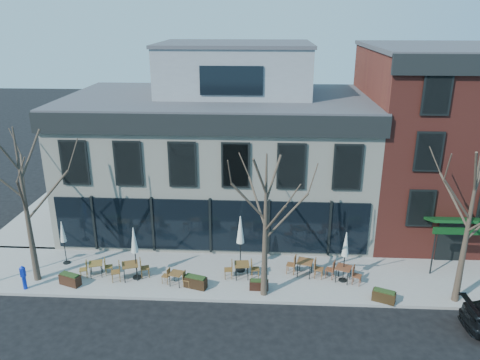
{
  "coord_description": "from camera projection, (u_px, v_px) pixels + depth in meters",
  "views": [
    {
      "loc": [
        2.91,
        -23.28,
        12.9
      ],
      "look_at": [
        1.52,
        2.0,
        3.85
      ],
      "focal_mm": 35.0,
      "sensor_mm": 36.0,
      "label": 1
    }
  ],
  "objects": [
    {
      "name": "ground",
      "position": [
        211.0,
        256.0,
        26.38
      ],
      "size": [
        120.0,
        120.0,
        0.0
      ],
      "primitive_type": "plane",
      "color": "black",
      "rests_on": "ground"
    },
    {
      "name": "sidewalk_side",
      "position": [
        60.0,
        208.0,
        32.58
      ],
      "size": [
        4.5,
        12.0,
        0.15
      ],
      "primitive_type": "cube",
      "color": "gray",
      "rests_on": "ground"
    },
    {
      "name": "planter_1",
      "position": [
        196.0,
        282.0,
        22.95
      ],
      "size": [
        1.19,
        0.76,
        0.62
      ],
      "color": "black",
      "rests_on": "sidewalk_front"
    },
    {
      "name": "sidewalk_front",
      "position": [
        269.0,
        276.0,
        24.16
      ],
      "size": [
        33.5,
        4.7,
        0.15
      ],
      "primitive_type": "cube",
      "color": "gray",
      "rests_on": "ground"
    },
    {
      "name": "umbrella_1",
      "position": [
        134.0,
        243.0,
        23.2
      ],
      "size": [
        0.45,
        0.45,
        2.83
      ],
      "color": "black",
      "rests_on": "sidewalk_front"
    },
    {
      "name": "tree_right",
      "position": [
        469.0,
        225.0,
        20.74
      ],
      "size": [
        3.72,
        3.77,
        7.48
      ],
      "color": "#382B21",
      "rests_on": "sidewalk_front"
    },
    {
      "name": "cafe_set_5",
      "position": [
        343.0,
        272.0,
        23.44
      ],
      "size": [
        1.87,
        1.14,
        0.97
      ],
      "color": "brown",
      "rests_on": "sidewalk_front"
    },
    {
      "name": "cafe_set_1",
      "position": [
        130.0,
        269.0,
        23.64
      ],
      "size": [
        1.99,
        1.09,
        1.03
      ],
      "color": "brown",
      "rests_on": "sidewalk_front"
    },
    {
      "name": "call_box",
      "position": [
        24.0,
        277.0,
        22.71
      ],
      "size": [
        0.25,
        0.25,
        1.28
      ],
      "color": "#0D27AE",
      "rests_on": "sidewalk_front"
    },
    {
      "name": "tree_mid",
      "position": [
        266.0,
        225.0,
        21.28
      ],
      "size": [
        3.5,
        3.55,
        7.04
      ],
      "color": "#382B21",
      "rests_on": "sidewalk_front"
    },
    {
      "name": "planter_3",
      "position": [
        384.0,
        296.0,
        21.84
      ],
      "size": [
        1.13,
        0.8,
        0.59
      ],
      "color": "#302110",
      "rests_on": "sidewalk_front"
    },
    {
      "name": "cafe_set_0",
      "position": [
        96.0,
        268.0,
        23.95
      ],
      "size": [
        1.73,
        0.88,
        0.89
      ],
      "color": "brown",
      "rests_on": "sidewalk_front"
    },
    {
      "name": "planter_2",
      "position": [
        259.0,
        285.0,
        22.81
      ],
      "size": [
        0.93,
        0.38,
        0.52
      ],
      "color": "black",
      "rests_on": "sidewalk_front"
    },
    {
      "name": "umbrella_0",
      "position": [
        63.0,
        234.0,
        24.71
      ],
      "size": [
        0.39,
        0.39,
        2.47
      ],
      "color": "black",
      "rests_on": "sidewalk_front"
    },
    {
      "name": "cafe_set_2",
      "position": [
        176.0,
        277.0,
        23.14
      ],
      "size": [
        1.6,
        0.77,
        0.82
      ],
      "color": "brown",
      "rests_on": "sidewalk_front"
    },
    {
      "name": "umbrella_4",
      "position": [
        345.0,
        247.0,
        22.99
      ],
      "size": [
        0.43,
        0.43,
        2.7
      ],
      "color": "black",
      "rests_on": "sidewalk_front"
    },
    {
      "name": "cafe_set_3",
      "position": [
        242.0,
        269.0,
        23.75
      ],
      "size": [
        1.87,
        0.81,
        0.97
      ],
      "color": "brown",
      "rests_on": "sidewalk_front"
    },
    {
      "name": "tree_corner",
      "position": [
        26.0,
        205.0,
        22.37
      ],
      "size": [
        3.93,
        3.98,
        7.92
      ],
      "color": "#382B21",
      "rests_on": "sidewalk_front"
    },
    {
      "name": "planter_0",
      "position": [
        70.0,
        279.0,
        23.19
      ],
      "size": [
        1.16,
        0.78,
        0.6
      ],
      "color": "black",
      "rests_on": "sidewalk_front"
    },
    {
      "name": "umbrella_2",
      "position": [
        240.0,
        233.0,
        23.83
      ],
      "size": [
        0.5,
        0.5,
        3.11
      ],
      "color": "black",
      "rests_on": "sidewalk_front"
    },
    {
      "name": "red_brick_building",
      "position": [
        430.0,
        139.0,
        28.49
      ],
      "size": [
        8.2,
        11.78,
        11.18
      ],
      "color": "maroon",
      "rests_on": "ground"
    },
    {
      "name": "corner_building",
      "position": [
        220.0,
        150.0,
        29.55
      ],
      "size": [
        18.39,
        10.39,
        11.1
      ],
      "color": "silver",
      "rests_on": "ground"
    },
    {
      "name": "cafe_set_4",
      "position": [
        305.0,
        266.0,
        23.94
      ],
      "size": [
        1.98,
        0.96,
        1.01
      ],
      "color": "brown",
      "rests_on": "sidewalk_front"
    }
  ]
}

